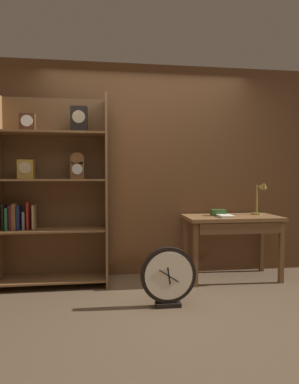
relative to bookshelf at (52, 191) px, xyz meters
name	(u,v)px	position (x,y,z in m)	size (l,w,h in m)	color
ground_plane	(166,318)	(1.10, -1.00, -1.06)	(10.00, 10.00, 0.00)	brown
back_wood_panel	(147,170)	(1.10, 0.32, 0.24)	(4.80, 0.05, 2.60)	brown
bookshelf	(52,191)	(0.00, 0.00, 0.00)	(1.19, 0.38, 2.11)	brown
workbench	(232,225)	(2.07, -0.05, -0.41)	(1.11, 0.57, 0.75)	brown
desk_lamp	(261,195)	(2.47, 0.05, -0.06)	(0.17, 0.18, 0.43)	olive
toolbox_small	(218,213)	(1.92, 0.03, -0.27)	(0.17, 0.12, 0.07)	#2D5123
open_repair_manual	(225,216)	(1.96, -0.12, -0.30)	(0.16, 0.22, 0.03)	silver
round_clock_large	(168,276)	(1.16, -0.76, -0.77)	(0.52, 0.11, 0.56)	black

